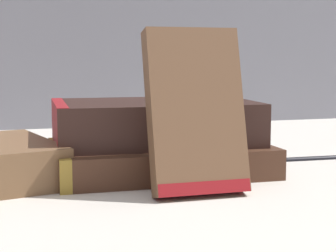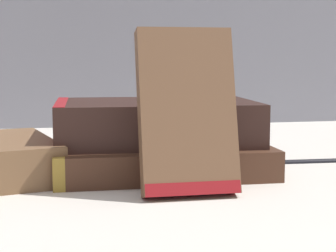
{
  "view_description": "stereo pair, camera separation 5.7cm",
  "coord_description": "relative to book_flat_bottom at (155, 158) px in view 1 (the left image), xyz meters",
  "views": [
    {
      "loc": [
        -0.16,
        -0.61,
        0.13
      ],
      "look_at": [
        0.02,
        -0.01,
        0.05
      ],
      "focal_mm": 60.0,
      "sensor_mm": 36.0,
      "label": 1
    },
    {
      "loc": [
        -0.1,
        -0.62,
        0.13
      ],
      "look_at": [
        0.02,
        -0.01,
        0.05
      ],
      "focal_mm": 60.0,
      "sensor_mm": 36.0,
      "label": 2
    }
  ],
  "objects": [
    {
      "name": "pocket_watch",
      "position": [
        0.03,
        0.01,
        0.07
      ],
      "size": [
        0.05,
        0.05,
        0.01
      ],
      "color": "silver",
      "rests_on": "book_flat_top"
    },
    {
      "name": "ground_plane",
      "position": [
        -0.01,
        0.0,
        -0.02
      ],
      "size": [
        3.0,
        3.0,
        0.0
      ],
      "primitive_type": "plane",
      "color": "silver"
    },
    {
      "name": "fountain_pen",
      "position": [
        0.22,
        0.02,
        -0.01
      ],
      "size": [
        0.14,
        0.01,
        0.01
      ],
      "rotation": [
        0.0,
        0.0,
        -0.04
      ],
      "color": "black",
      "rests_on": "ground_plane"
    },
    {
      "name": "reading_glasses",
      "position": [
        -0.05,
        0.13,
        -0.01
      ],
      "size": [
        0.1,
        0.07,
        0.0
      ],
      "rotation": [
        0.0,
        0.0,
        -0.31
      ],
      "color": "#4C3828",
      "rests_on": "ground_plane"
    },
    {
      "name": "book_leaning_front",
      "position": [
        0.01,
        -0.1,
        0.06
      ],
      "size": [
        0.09,
        0.06,
        0.16
      ],
      "rotation": [
        -0.26,
        0.0,
        0.0
      ],
      "color": "brown",
      "rests_on": "ground_plane"
    },
    {
      "name": "book_flat_bottom",
      "position": [
        0.0,
        0.0,
        0.0
      ],
      "size": [
        0.24,
        0.16,
        0.03
      ],
      "rotation": [
        0.0,
        0.0,
        -0.02
      ],
      "color": "#4C2D1E",
      "rests_on": "ground_plane"
    },
    {
      "name": "book_flat_top",
      "position": [
        -0.0,
        0.01,
        0.04
      ],
      "size": [
        0.23,
        0.15,
        0.05
      ],
      "rotation": [
        0.0,
        0.0,
        -0.05
      ],
      "color": "#331E19",
      "rests_on": "book_flat_bottom"
    }
  ]
}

